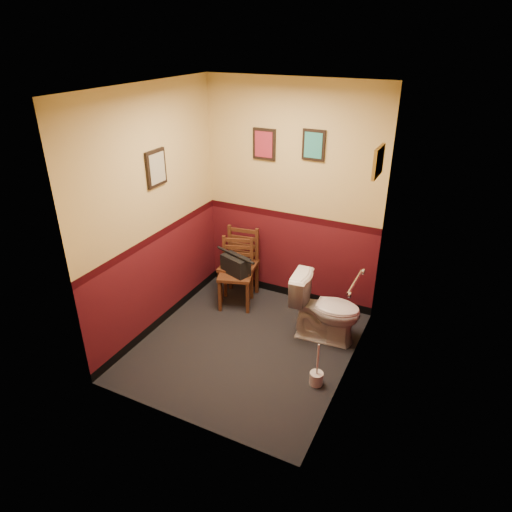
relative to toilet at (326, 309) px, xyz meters
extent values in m
cube|color=black|center=(-0.72, -0.53, -0.38)|extent=(2.20, 2.40, 0.00)
cube|color=silver|center=(-0.72, -0.53, 2.32)|extent=(2.20, 2.40, 0.00)
cube|color=#501118|center=(-0.72, 0.67, 0.97)|extent=(2.20, 0.00, 2.70)
cube|color=#501118|center=(-0.72, -1.73, 0.97)|extent=(2.20, 0.00, 2.70)
cube|color=#501118|center=(-1.82, -0.53, 0.97)|extent=(0.00, 2.40, 2.70)
cube|color=#501118|center=(0.38, -0.53, 0.97)|extent=(0.00, 2.40, 2.70)
cylinder|color=silver|center=(0.35, -0.28, 0.57)|extent=(0.03, 0.50, 0.03)
cylinder|color=silver|center=(0.37, -0.53, 0.57)|extent=(0.02, 0.06, 0.06)
cylinder|color=silver|center=(0.37, -0.03, 0.57)|extent=(0.02, 0.06, 0.06)
cube|color=black|center=(-1.07, 0.65, 1.57)|extent=(0.28, 0.03, 0.36)
cube|color=maroon|center=(-1.07, 0.64, 1.57)|extent=(0.22, 0.01, 0.30)
cube|color=black|center=(-0.47, 0.65, 1.62)|extent=(0.26, 0.03, 0.34)
cube|color=teal|center=(-0.47, 0.64, 1.62)|extent=(0.20, 0.01, 0.28)
cube|color=black|center=(-1.80, -0.43, 1.47)|extent=(0.03, 0.30, 0.38)
cube|color=tan|center=(-1.79, -0.43, 1.47)|extent=(0.01, 0.24, 0.31)
cube|color=olive|center=(0.36, 0.07, 1.67)|extent=(0.03, 0.34, 0.28)
cube|color=tan|center=(0.35, 0.07, 1.67)|extent=(0.01, 0.28, 0.22)
imported|color=white|center=(0.00, 0.00, 0.00)|extent=(0.81, 0.49, 0.76)
cylinder|color=silver|center=(0.18, -0.76, -0.31)|extent=(0.13, 0.13, 0.13)
cylinder|color=silver|center=(0.18, -0.76, -0.09)|extent=(0.02, 0.02, 0.38)
cube|color=#582F1A|center=(-1.27, 0.34, 0.08)|extent=(0.48, 0.48, 0.04)
cube|color=#582F1A|center=(-1.43, 0.14, -0.15)|extent=(0.05, 0.05, 0.46)
cube|color=#582F1A|center=(-1.48, 0.50, -0.15)|extent=(0.05, 0.05, 0.46)
cube|color=#582F1A|center=(-1.06, 0.19, -0.15)|extent=(0.05, 0.05, 0.46)
cube|color=#582F1A|center=(-1.11, 0.55, -0.15)|extent=(0.05, 0.05, 0.46)
cube|color=#582F1A|center=(-1.48, 0.50, 0.31)|extent=(0.05, 0.04, 0.46)
cube|color=#582F1A|center=(-1.11, 0.56, 0.31)|extent=(0.05, 0.04, 0.46)
cube|color=#582F1A|center=(-1.30, 0.53, 0.18)|extent=(0.35, 0.07, 0.05)
cube|color=#582F1A|center=(-1.30, 0.53, 0.28)|extent=(0.35, 0.07, 0.05)
cube|color=#582F1A|center=(-1.30, 0.53, 0.39)|extent=(0.35, 0.07, 0.05)
cube|color=#582F1A|center=(-1.30, 0.53, 0.49)|extent=(0.35, 0.07, 0.05)
cube|color=#582F1A|center=(-1.22, 0.18, 0.05)|extent=(0.51, 0.51, 0.04)
cube|color=#582F1A|center=(-1.33, -0.04, -0.16)|extent=(0.05, 0.05, 0.43)
cube|color=#582F1A|center=(-1.44, 0.29, -0.16)|extent=(0.05, 0.05, 0.43)
cube|color=#582F1A|center=(-1.00, 0.07, -0.16)|extent=(0.05, 0.05, 0.43)
cube|color=#582F1A|center=(-1.11, 0.39, -0.16)|extent=(0.05, 0.05, 0.43)
cube|color=#582F1A|center=(-1.44, 0.29, 0.27)|extent=(0.05, 0.04, 0.43)
cube|color=#582F1A|center=(-1.11, 0.40, 0.27)|extent=(0.05, 0.04, 0.43)
cube|color=#582F1A|center=(-1.28, 0.34, 0.15)|extent=(0.32, 0.13, 0.04)
cube|color=#582F1A|center=(-1.28, 0.34, 0.24)|extent=(0.32, 0.13, 0.04)
cube|color=#582F1A|center=(-1.28, 0.34, 0.34)|extent=(0.32, 0.13, 0.04)
cube|color=#582F1A|center=(-1.28, 0.34, 0.43)|extent=(0.32, 0.13, 0.04)
cube|color=black|center=(-1.22, 0.18, 0.18)|extent=(0.40, 0.29, 0.23)
cylinder|color=black|center=(-1.22, 0.18, 0.32)|extent=(0.31, 0.13, 0.03)
cylinder|color=silver|center=(-0.59, 0.55, -0.33)|extent=(0.12, 0.12, 0.10)
cylinder|color=silver|center=(-0.47, 0.55, -0.33)|extent=(0.12, 0.12, 0.10)
cylinder|color=silver|center=(-0.53, 0.54, -0.22)|extent=(0.12, 0.12, 0.10)
cylinder|color=silver|center=(-0.53, 0.51, -0.12)|extent=(0.12, 0.12, 0.10)
camera|label=1|loc=(1.17, -4.13, 2.77)|focal=32.00mm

